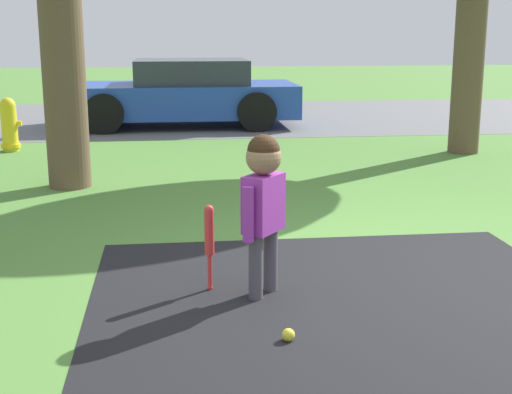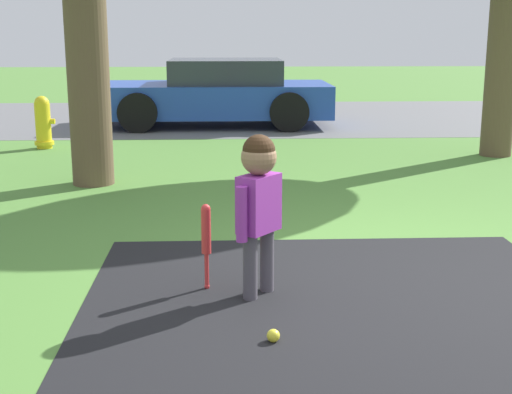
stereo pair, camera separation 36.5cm
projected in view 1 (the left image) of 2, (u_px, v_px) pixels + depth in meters
ground_plane at (392, 276)px, 5.07m from camera, size 60.00×60.00×0.00m
street_strip at (246, 116)px, 14.43m from camera, size 40.00×6.00×0.01m
child at (263, 193)px, 4.56m from camera, size 0.31×0.36×1.07m
baseball_bat at (209, 235)px, 4.72m from camera, size 0.06×0.06×0.59m
sports_ball at (288, 335)px, 4.01m from camera, size 0.08×0.08×0.08m
fire_hydrant at (9, 125)px, 10.24m from camera, size 0.32×0.28×0.77m
parked_car at (183, 94)px, 12.93m from camera, size 4.18×2.09×1.20m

